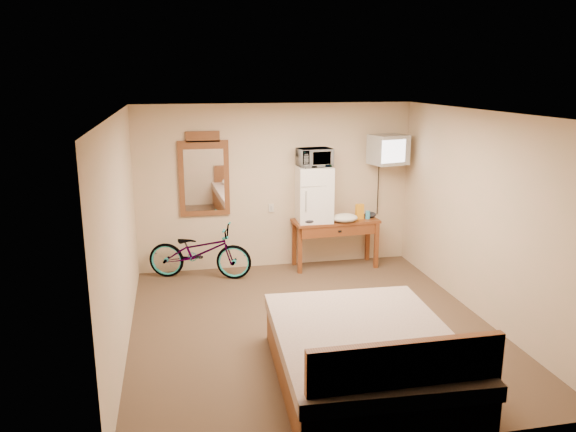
% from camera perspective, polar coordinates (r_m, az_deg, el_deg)
% --- Properties ---
extents(room, '(4.60, 4.64, 2.50)m').
position_cam_1_polar(room, '(6.36, 2.54, -0.90)').
color(room, '#4F3927').
rests_on(room, ground).
extents(desk, '(1.33, 0.57, 0.75)m').
position_cam_1_polar(desk, '(8.61, 4.90, -1.24)').
color(desk, brown).
rests_on(desk, floor).
extents(mini_fridge, '(0.53, 0.51, 0.83)m').
position_cam_1_polar(mini_fridge, '(8.43, 2.67, 2.26)').
color(mini_fridge, white).
rests_on(mini_fridge, desk).
extents(microwave, '(0.53, 0.40, 0.27)m').
position_cam_1_polar(microwave, '(8.34, 2.72, 5.97)').
color(microwave, white).
rests_on(microwave, mini_fridge).
extents(snack_bag, '(0.13, 0.09, 0.23)m').
position_cam_1_polar(snack_bag, '(8.67, 7.28, 0.45)').
color(snack_bag, orange).
rests_on(snack_bag, desk).
extents(blue_cup, '(0.07, 0.07, 0.12)m').
position_cam_1_polar(blue_cup, '(8.71, 8.11, 0.12)').
color(blue_cup, '#3DA2D0').
rests_on(blue_cup, desk).
extents(cloth_cream, '(0.40, 0.31, 0.12)m').
position_cam_1_polar(cloth_cream, '(8.48, 5.77, -0.19)').
color(cloth_cream, white).
rests_on(cloth_cream, desk).
extents(cloth_dark_a, '(0.27, 0.20, 0.10)m').
position_cam_1_polar(cloth_dark_a, '(8.35, 2.09, -0.43)').
color(cloth_dark_a, black).
rests_on(cloth_dark_a, desk).
extents(cloth_dark_b, '(0.19, 0.16, 0.09)m').
position_cam_1_polar(cloth_dark_b, '(8.80, 8.36, 0.14)').
color(cloth_dark_b, black).
rests_on(cloth_dark_b, desk).
extents(crt_television, '(0.60, 0.65, 0.44)m').
position_cam_1_polar(crt_television, '(8.65, 10.14, 6.66)').
color(crt_television, black).
rests_on(crt_television, room).
extents(wall_mirror, '(0.74, 0.04, 1.25)m').
position_cam_1_polar(wall_mirror, '(8.36, -8.53, 4.10)').
color(wall_mirror, brown).
rests_on(wall_mirror, room).
extents(bicycle, '(1.60, 0.93, 0.80)m').
position_cam_1_polar(bicycle, '(8.29, -8.95, -3.59)').
color(bicycle, black).
rests_on(bicycle, floor).
extents(bed, '(1.77, 2.28, 0.90)m').
position_cam_1_polar(bed, '(5.54, 7.99, -14.06)').
color(bed, brown).
rests_on(bed, floor).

